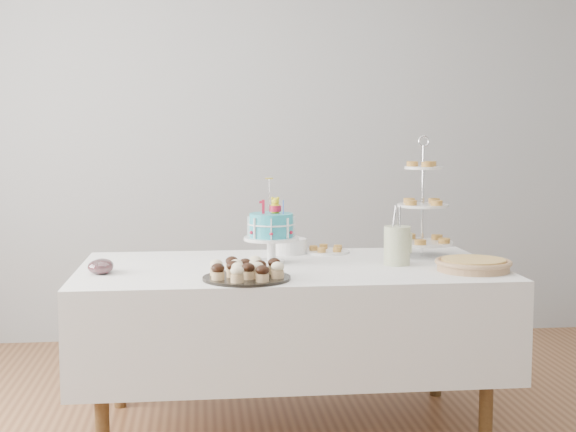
{
  "coord_description": "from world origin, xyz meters",
  "views": [
    {
      "loc": [
        -0.41,
        -3.33,
        1.38
      ],
      "look_at": [
        -0.01,
        0.3,
        1.0
      ],
      "focal_mm": 50.0,
      "sensor_mm": 36.0,
      "label": 1
    }
  ],
  "objects": [
    {
      "name": "table",
      "position": [
        0.0,
        0.3,
        0.54
      ],
      "size": [
        1.92,
        1.02,
        0.77
      ],
      "color": "silver",
      "rests_on": "floor"
    },
    {
      "name": "pie",
      "position": [
        0.8,
        0.07,
        0.8
      ],
      "size": [
        0.34,
        0.34,
        0.05
      ],
      "color": "tan",
      "rests_on": "table"
    },
    {
      "name": "tiered_stand",
      "position": [
        0.69,
        0.52,
        1.02
      ],
      "size": [
        0.31,
        0.31,
        0.6
      ],
      "color": "silver",
      "rests_on": "table"
    },
    {
      "name": "cupcake_tray",
      "position": [
        -0.22,
        -0.03,
        0.81
      ],
      "size": [
        0.37,
        0.37,
        0.08
      ],
      "color": "black",
      "rests_on": "table"
    },
    {
      "name": "utensil_pitcher",
      "position": [
        0.5,
        0.27,
        0.87
      ],
      "size": [
        0.13,
        0.12,
        0.27
      ],
      "rotation": [
        0.0,
        0.0,
        -0.33
      ],
      "color": "silver",
      "rests_on": "table"
    },
    {
      "name": "jam_bowl_a",
      "position": [
        -0.84,
        0.17,
        0.8
      ],
      "size": [
        0.11,
        0.11,
        0.07
      ],
      "color": "silver",
      "rests_on": "table"
    },
    {
      "name": "walls",
      "position": [
        0.0,
        0.0,
        1.35
      ],
      "size": [
        5.04,
        4.04,
        2.7
      ],
      "color": "#9A9D9F",
      "rests_on": "floor"
    },
    {
      "name": "plate_stack",
      "position": [
        0.03,
        0.68,
        0.81
      ],
      "size": [
        0.19,
        0.19,
        0.08
      ],
      "color": "white",
      "rests_on": "table"
    },
    {
      "name": "birthday_cake",
      "position": [
        -0.08,
        0.39,
        0.88
      ],
      "size": [
        0.26,
        0.26,
        0.4
      ],
      "rotation": [
        0.0,
        0.0,
        -0.1
      ],
      "color": "white",
      "rests_on": "table"
    },
    {
      "name": "pastry_plate",
      "position": [
        0.23,
        0.67,
        0.79
      ],
      "size": [
        0.23,
        0.23,
        0.03
      ],
      "color": "white",
      "rests_on": "table"
    },
    {
      "name": "jam_bowl_b",
      "position": [
        -0.84,
        0.22,
        0.8
      ],
      "size": [
        0.1,
        0.1,
        0.06
      ],
      "color": "silver",
      "rests_on": "table"
    }
  ]
}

